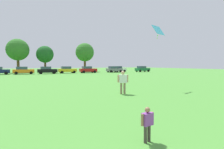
# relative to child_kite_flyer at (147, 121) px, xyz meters

# --- Properties ---
(ground_plane) EXTENTS (160.00, 160.00, 0.00)m
(ground_plane) POSITION_rel_child_kite_flyer_xyz_m (-2.35, 26.30, -0.59)
(ground_plane) COLOR #4C9338
(child_kite_flyer) EXTENTS (0.47, 0.24, 0.99)m
(child_kite_flyer) POSITION_rel_child_kite_flyer_xyz_m (0.00, 0.00, 0.00)
(child_kite_flyer) COLOR #3F3833
(child_kite_flyer) RESTS_ON ground
(adult_bystander) EXTENTS (0.77, 0.48, 1.69)m
(adult_bystander) POSITION_rel_child_kite_flyer_xyz_m (3.47, 7.45, 0.42)
(adult_bystander) COLOR #8C7259
(adult_bystander) RESTS_ON ground
(kite) EXTENTS (1.46, 1.02, 1.16)m
(kite) POSITION_rel_child_kite_flyer_xyz_m (7.59, 8.52, 4.51)
(kite) COLOR #3FBFE5
(parked_car_orange_1) EXTENTS (4.30, 2.02, 1.68)m
(parked_car_orange_1) POSITION_rel_child_kite_flyer_xyz_m (-2.96, 40.49, 0.27)
(parked_car_orange_1) COLOR orange
(parked_car_orange_1) RESTS_ON ground
(parked_car_black_2) EXTENTS (4.30, 2.02, 1.68)m
(parked_car_black_2) POSITION_rel_child_kite_flyer_xyz_m (1.97, 40.30, 0.27)
(parked_car_black_2) COLOR black
(parked_car_black_2) RESTS_ON ground
(parked_car_yellow_3) EXTENTS (4.30, 2.02, 1.68)m
(parked_car_yellow_3) POSITION_rel_child_kite_flyer_xyz_m (6.82, 41.17, 0.27)
(parked_car_yellow_3) COLOR yellow
(parked_car_yellow_3) RESTS_ON ground
(parked_car_red_4) EXTENTS (4.30, 2.02, 1.68)m
(parked_car_red_4) POSITION_rel_child_kite_flyer_xyz_m (11.97, 40.42, 0.27)
(parked_car_red_4) COLOR red
(parked_car_red_4) RESTS_ON ground
(parked_car_gray_5) EXTENTS (4.30, 2.02, 1.68)m
(parked_car_gray_5) POSITION_rel_child_kite_flyer_xyz_m (19.39, 40.20, 0.27)
(parked_car_gray_5) COLOR slate
(parked_car_gray_5) RESTS_ON ground
(parked_car_white_6) EXTENTS (4.30, 2.02, 1.68)m
(parked_car_white_6) POSITION_rel_child_kite_flyer_xyz_m (21.11, 41.05, 0.27)
(parked_car_white_6) COLOR white
(parked_car_white_6) RESTS_ON ground
(parked_car_green_7) EXTENTS (4.30, 2.02, 1.68)m
(parked_car_green_7) POSITION_rel_child_kite_flyer_xyz_m (28.53, 39.82, 0.27)
(parked_car_green_7) COLOR #196B38
(parked_car_green_7) RESTS_ON ground
(tree_center) EXTENTS (5.72, 5.72, 8.92)m
(tree_center) POSITION_rel_child_kite_flyer_xyz_m (-4.11, 50.22, 5.43)
(tree_center) COLOR brown
(tree_center) RESTS_ON ground
(tree_right) EXTENTS (4.73, 4.73, 7.37)m
(tree_right) POSITION_rel_child_kite_flyer_xyz_m (2.67, 50.28, 4.39)
(tree_right) COLOR brown
(tree_right) RESTS_ON ground
(tree_far_right) EXTENTS (5.46, 5.46, 8.51)m
(tree_far_right) POSITION_rel_child_kite_flyer_xyz_m (13.68, 48.24, 5.16)
(tree_far_right) COLOR brown
(tree_far_right) RESTS_ON ground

